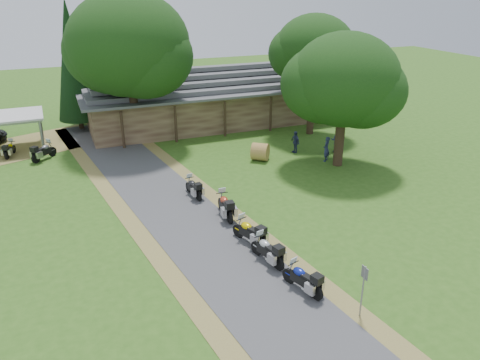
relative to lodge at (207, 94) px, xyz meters
name	(u,v)px	position (x,y,z in m)	size (l,w,h in m)	color
ground	(253,289)	(-6.00, -24.00, -2.45)	(120.00, 120.00, 0.00)	#305919
driveway	(210,244)	(-6.50, -20.00, -2.45)	(46.00, 46.00, 0.00)	#434345
lodge	(207,94)	(0.00, 0.00, 0.00)	(21.40, 9.40, 4.90)	brown
carport	(1,133)	(-16.24, -1.61, -1.16)	(5.97, 3.98, 2.59)	silver
motorcycle_row_a	(303,277)	(-4.24, -24.83, -1.82)	(1.85, 0.60, 1.27)	navy
motorcycle_row_b	(267,249)	(-4.64, -22.40, -1.79)	(1.92, 0.63, 1.31)	#B3B7BB
motorcycle_row_c	(249,231)	(-4.75, -20.64, -1.78)	(1.96, 0.64, 1.34)	#F0CE00
motorcycle_row_d	(225,205)	(-4.84, -17.64, -1.76)	(2.03, 0.66, 1.39)	#B83C22
motorcycle_row_e	(193,187)	(-5.66, -14.59, -1.84)	(1.77, 0.58, 1.21)	black
motorcycle_carport_a	(9,149)	(-15.77, -3.22, -1.88)	(1.68, 0.55, 1.15)	#CEC804
motorcycle_carport_b	(43,151)	(-13.53, -4.84, -1.79)	(1.92, 0.63, 1.31)	slate
person_a	(326,147)	(4.48, -12.40, -1.43)	(0.58, 0.42, 2.04)	navy
person_b	(337,138)	(6.18, -11.04, -1.43)	(0.58, 0.42, 2.04)	navy
person_c	(295,140)	(3.34, -10.04, -1.52)	(0.53, 0.38, 1.86)	navy
hay_bale	(260,152)	(0.35, -10.54, -1.85)	(1.20, 1.20, 1.10)	olive
sign_post	(362,292)	(-2.99, -26.96, -1.38)	(0.39, 0.06, 2.14)	gray
oak_lodge_left	(130,65)	(-6.88, -3.59, 3.48)	(8.70, 8.70, 11.85)	black
oak_lodge_right	(314,66)	(6.65, -6.40, 3.00)	(6.06, 6.06, 10.90)	black
oak_driveway	(343,97)	(4.81, -13.37, 2.19)	(6.97, 6.97, 9.28)	black
cedar_near	(73,66)	(-10.52, 2.01, 2.74)	(3.33, 3.33, 10.39)	black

